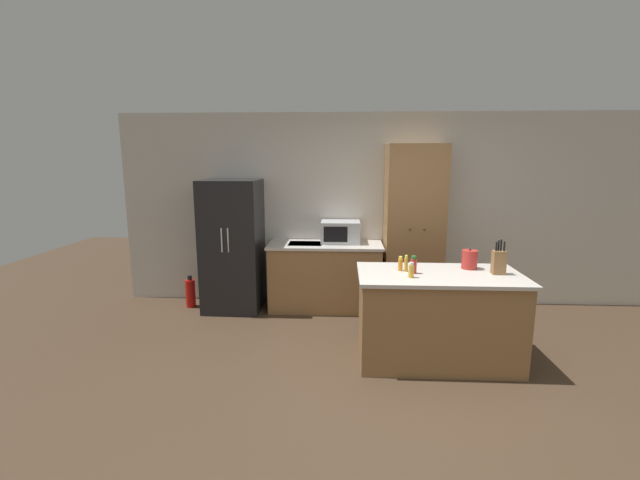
# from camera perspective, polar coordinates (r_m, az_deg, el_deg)

# --- Properties ---
(ground_plane) EXTENTS (14.00, 14.00, 0.00)m
(ground_plane) POSITION_cam_1_polar(r_m,az_deg,el_deg) (4.10, 10.98, -18.51)
(ground_plane) COLOR #423021
(wall_back) EXTENTS (7.20, 0.06, 2.60)m
(wall_back) POSITION_cam_1_polar(r_m,az_deg,el_deg) (5.93, 8.38, 3.97)
(wall_back) COLOR beige
(wall_back) RESTS_ON ground_plane
(refrigerator) EXTENTS (0.74, 0.74, 1.73)m
(refrigerator) POSITION_cam_1_polar(r_m,az_deg,el_deg) (5.78, -11.54, -0.69)
(refrigerator) COLOR black
(refrigerator) RESTS_ON ground_plane
(back_counter) EXTENTS (1.50, 0.65, 0.89)m
(back_counter) POSITION_cam_1_polar(r_m,az_deg,el_deg) (5.75, 0.68, -4.81)
(back_counter) COLOR olive
(back_counter) RESTS_ON ground_plane
(pantry_cabinet) EXTENTS (0.74, 0.59, 2.18)m
(pantry_cabinet) POSITION_cam_1_polar(r_m,az_deg,el_deg) (5.71, 12.33, 1.41)
(pantry_cabinet) COLOR olive
(pantry_cabinet) RESTS_ON ground_plane
(kitchen_island) EXTENTS (1.58, 0.85, 0.90)m
(kitchen_island) POSITION_cam_1_polar(r_m,az_deg,el_deg) (4.44, 15.39, -9.89)
(kitchen_island) COLOR olive
(kitchen_island) RESTS_ON ground_plane
(microwave) EXTENTS (0.51, 0.40, 0.29)m
(microwave) POSITION_cam_1_polar(r_m,az_deg,el_deg) (5.70, 2.73, 1.09)
(microwave) COLOR #B2B5B7
(microwave) RESTS_ON back_counter
(knife_block) EXTENTS (0.12, 0.09, 0.34)m
(knife_block) POSITION_cam_1_polar(r_m,az_deg,el_deg) (4.44, 22.74, -2.71)
(knife_block) COLOR olive
(knife_block) RESTS_ON kitchen_island
(spice_bottle_tall_dark) EXTENTS (0.06, 0.06, 0.17)m
(spice_bottle_tall_dark) POSITION_cam_1_polar(r_m,az_deg,el_deg) (4.22, 12.36, -3.31)
(spice_bottle_tall_dark) COLOR #B2281E
(spice_bottle_tall_dark) RESTS_ON kitchen_island
(spice_bottle_short_red) EXTENTS (0.04, 0.04, 0.15)m
(spice_bottle_short_red) POSITION_cam_1_polar(r_m,az_deg,el_deg) (4.30, 10.67, -3.16)
(spice_bottle_short_red) COLOR orange
(spice_bottle_short_red) RESTS_ON kitchen_island
(spice_bottle_amber_oil) EXTENTS (0.04, 0.04, 0.16)m
(spice_bottle_amber_oil) POSITION_cam_1_polar(r_m,az_deg,el_deg) (4.29, 11.41, -3.13)
(spice_bottle_amber_oil) COLOR gold
(spice_bottle_amber_oil) RESTS_ON kitchen_island
(spice_bottle_green_herb) EXTENTS (0.05, 0.05, 0.15)m
(spice_bottle_green_herb) POSITION_cam_1_polar(r_m,az_deg,el_deg) (4.08, 12.08, -4.00)
(spice_bottle_green_herb) COLOR gold
(spice_bottle_green_herb) RESTS_ON kitchen_island
(kettle) EXTENTS (0.15, 0.15, 0.21)m
(kettle) POSITION_cam_1_polar(r_m,az_deg,el_deg) (4.56, 19.31, -2.47)
(kettle) COLOR #B72D28
(kettle) RESTS_ON kitchen_island
(fire_extinguisher) EXTENTS (0.13, 0.13, 0.44)m
(fire_extinguisher) POSITION_cam_1_polar(r_m,az_deg,el_deg) (6.13, -16.89, -6.75)
(fire_extinguisher) COLOR red
(fire_extinguisher) RESTS_ON ground_plane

